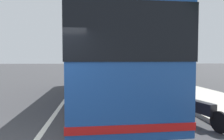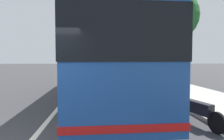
% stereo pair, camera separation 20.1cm
% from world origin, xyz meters
% --- Properties ---
extents(sidewalk_curb, '(110.00, 3.60, 0.14)m').
position_xyz_m(sidewalk_curb, '(10.00, -6.66, 0.07)').
color(sidewalk_curb, '#B2ADA3').
rests_on(sidewalk_curb, ground).
extents(lane_divider_line, '(110.00, 0.16, 0.01)m').
position_xyz_m(lane_divider_line, '(10.00, 0.00, 0.00)').
color(lane_divider_line, silver).
rests_on(lane_divider_line, ground).
extents(coach_bus, '(12.53, 2.90, 3.39)m').
position_xyz_m(coach_bus, '(5.91, -1.94, 1.97)').
color(coach_bus, '#1E4C9E').
rests_on(coach_bus, ground).
extents(motorcycle_by_tree, '(2.05, 0.60, 1.24)m').
position_xyz_m(motorcycle_by_tree, '(1.62, -4.47, 0.45)').
color(motorcycle_by_tree, black).
rests_on(motorcycle_by_tree, ground).
extents(motorcycle_angled, '(2.30, 0.38, 1.24)m').
position_xyz_m(motorcycle_angled, '(4.37, -4.39, 0.46)').
color(motorcycle_angled, black).
rests_on(motorcycle_angled, ground).
extents(car_oncoming, '(4.57, 2.04, 1.50)m').
position_xyz_m(car_oncoming, '(37.83, 1.49, 0.71)').
color(car_oncoming, gray).
rests_on(car_oncoming, ground).
extents(car_side_street, '(4.68, 1.89, 1.45)m').
position_xyz_m(car_side_street, '(30.63, -2.21, 0.69)').
color(car_side_street, silver).
rests_on(car_side_street, ground).
extents(car_far_distant, '(4.14, 1.94, 1.43)m').
position_xyz_m(car_far_distant, '(38.35, -1.94, 0.67)').
color(car_far_distant, black).
rests_on(car_far_distant, ground).
extents(roadside_tree_mid_block, '(3.94, 3.94, 7.33)m').
position_xyz_m(roadside_tree_mid_block, '(11.30, -7.43, 5.33)').
color(roadside_tree_mid_block, brown).
rests_on(roadside_tree_mid_block, ground).
extents(roadside_tree_far_block, '(3.22, 3.22, 5.69)m').
position_xyz_m(roadside_tree_far_block, '(18.69, -6.07, 4.06)').
color(roadside_tree_far_block, brown).
rests_on(roadside_tree_far_block, ground).
extents(utility_pole, '(0.27, 0.27, 7.57)m').
position_xyz_m(utility_pole, '(18.41, -6.23, 3.79)').
color(utility_pole, slate).
rests_on(utility_pole, ground).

